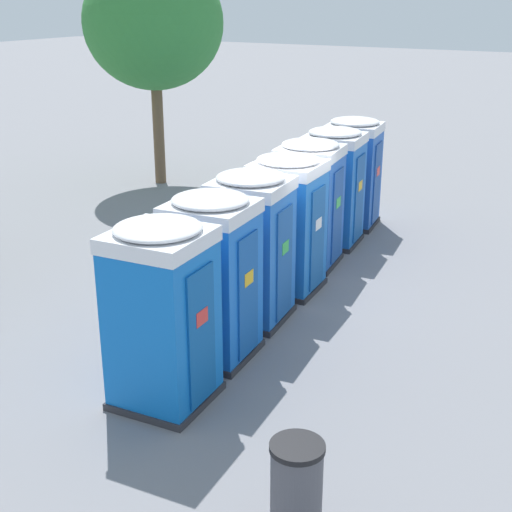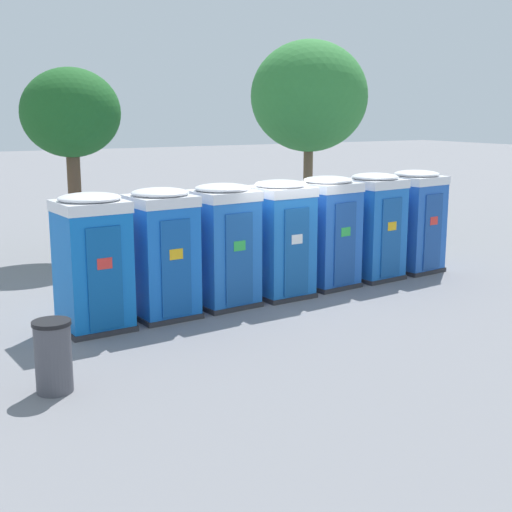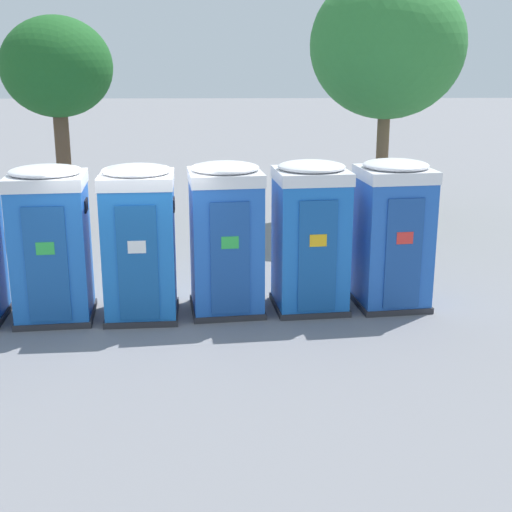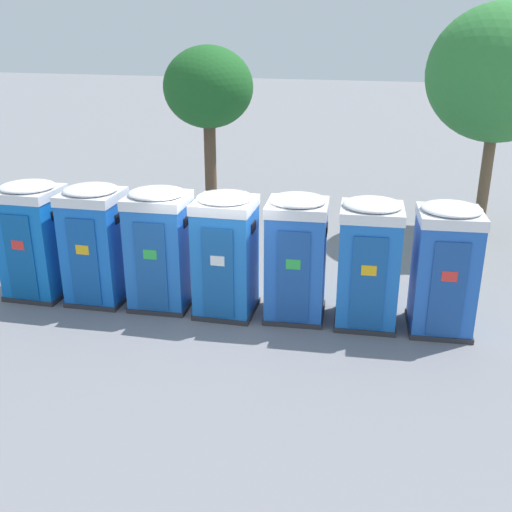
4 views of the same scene
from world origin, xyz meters
The scene contains 11 objects.
ground_plane centered at (0.00, 0.00, 0.00)m, with size 120.00×120.00×0.00m, color slate.
portapotty_0 centered at (-4.23, -0.51, 1.28)m, with size 1.30×1.27×2.54m.
portapotty_1 centered at (-2.82, -0.38, 1.28)m, with size 1.28×1.29×2.54m.
portapotty_2 centered at (-1.40, -0.24, 1.28)m, with size 1.35×1.32×2.54m.
portapotty_3 centered at (0.02, -0.18, 1.28)m, with size 1.26×1.27×2.54m.
portapotty_4 centered at (1.42, 0.05, 1.28)m, with size 1.34×1.34×2.54m.
portapotty_5 centered at (2.84, 0.15, 1.28)m, with size 1.33×1.33×2.54m.
portapotty_6 centered at (4.25, 0.27, 1.28)m, with size 1.33×1.34×2.54m.
street_tree_0 centered at (5.29, 6.62, 4.42)m, with size 3.80×3.80×6.22m.
street_tree_1 centered at (-2.66, 6.11, 3.87)m, with size 2.63×2.63×5.11m.
trash_can centered at (-5.66, -3.18, 0.54)m, with size 0.56×0.56×1.07m.
Camera 2 is at (-7.97, -13.05, 4.00)m, focal length 50.00 mm.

